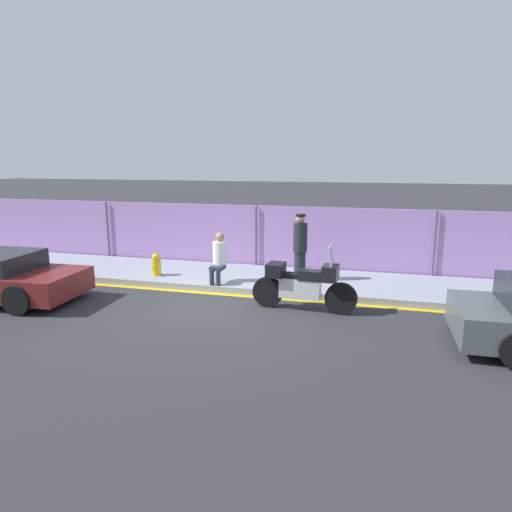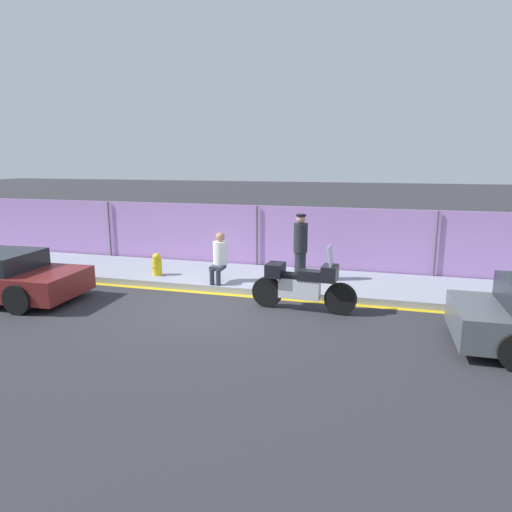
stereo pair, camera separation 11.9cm
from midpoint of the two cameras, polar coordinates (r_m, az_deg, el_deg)
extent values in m
plane|color=#2D2D33|center=(10.37, -5.85, -6.60)|extent=(120.00, 120.00, 0.00)
cube|color=#8E93A3|center=(12.63, -1.81, -2.76)|extent=(37.33, 2.60, 0.17)
cube|color=gold|center=(11.38, -3.84, -4.86)|extent=(37.33, 0.18, 0.01)
cube|color=#AD7FC6|center=(13.75, -0.16, 2.28)|extent=(35.47, 0.08, 1.96)
cylinder|color=#4C4C51|center=(15.73, -18.24, 2.90)|extent=(0.05, 0.05, 1.96)
cylinder|color=#4C4C51|center=(13.66, -0.27, 2.21)|extent=(0.05, 0.05, 1.96)
cylinder|color=#4C4C51|center=(13.27, 21.16, 1.11)|extent=(0.05, 0.05, 1.96)
cylinder|color=black|center=(10.04, 10.25, -5.27)|extent=(0.70, 0.18, 0.70)
cylinder|color=black|center=(10.38, 1.17, -4.50)|extent=(0.70, 0.18, 0.70)
cube|color=silver|center=(10.16, 5.19, -4.01)|extent=(0.92, 0.33, 0.45)
cube|color=black|center=(10.03, 6.51, -2.39)|extent=(0.54, 0.34, 0.22)
cube|color=black|center=(10.11, 4.67, -2.47)|extent=(0.62, 0.31, 0.10)
cube|color=black|center=(9.93, 8.95, -2.12)|extent=(0.35, 0.49, 0.34)
cube|color=silver|center=(9.85, 9.02, 0.02)|extent=(0.13, 0.43, 0.42)
cube|color=black|center=(10.20, 2.15, -1.73)|extent=(0.39, 0.52, 0.30)
cylinder|color=#1E2328|center=(12.09, 5.21, -1.22)|extent=(0.30, 0.30, 0.76)
cylinder|color=#1E2328|center=(11.94, 5.27, 2.31)|extent=(0.36, 0.36, 0.76)
sphere|color=tan|center=(11.87, 5.32, 4.65)|extent=(0.23, 0.23, 0.23)
cylinder|color=black|center=(11.85, 5.33, 5.11)|extent=(0.26, 0.26, 0.05)
cylinder|color=#2D3342|center=(11.62, -5.84, -2.64)|extent=(0.12, 0.12, 0.42)
cylinder|color=#2D3342|center=(11.56, -5.05, -2.70)|extent=(0.12, 0.12, 0.42)
cube|color=#2D3342|center=(11.73, -5.12, -1.44)|extent=(0.32, 0.42, 0.10)
cylinder|color=white|center=(11.84, -4.80, 0.40)|extent=(0.38, 0.38, 0.59)
sphere|color=#A37556|center=(11.77, -4.84, 2.36)|extent=(0.23, 0.23, 0.23)
cylinder|color=black|center=(12.38, -22.97, -2.83)|extent=(0.67, 0.25, 0.66)
cylinder|color=black|center=(11.13, -27.90, -4.88)|extent=(0.67, 0.25, 0.66)
cylinder|color=black|center=(10.07, 27.17, -6.52)|extent=(0.65, 0.23, 0.65)
cylinder|color=gold|center=(12.85, -12.60, -1.43)|extent=(0.26, 0.26, 0.43)
sphere|color=gold|center=(12.79, -12.66, -0.19)|extent=(0.23, 0.23, 0.23)
cylinder|color=gold|center=(12.72, -12.90, -1.47)|extent=(0.09, 0.10, 0.09)
camera|label=1|loc=(0.06, -90.30, -0.06)|focal=32.00mm
camera|label=2|loc=(0.06, 89.70, 0.06)|focal=32.00mm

